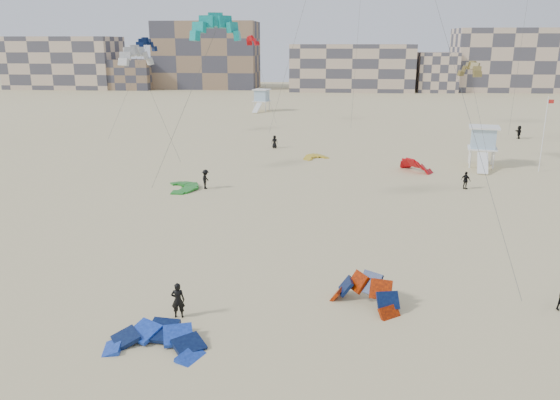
# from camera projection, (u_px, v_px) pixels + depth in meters

# --- Properties ---
(ground) EXTENTS (320.00, 320.00, 0.00)m
(ground) POSITION_uv_depth(u_px,v_px,m) (196.00, 337.00, 24.01)
(ground) COLOR #D0C08B
(ground) RESTS_ON ground
(kite_ground_blue) EXTENTS (4.67, 4.88, 2.45)m
(kite_ground_blue) POSITION_uv_depth(u_px,v_px,m) (155.00, 348.00, 23.16)
(kite_ground_blue) COLOR blue
(kite_ground_blue) RESTS_ON ground
(kite_ground_orange) EXTENTS (5.00, 4.98, 3.60)m
(kite_ground_orange) POSITION_uv_depth(u_px,v_px,m) (364.00, 305.00, 26.93)
(kite_ground_orange) COLOR red
(kite_ground_orange) RESTS_ON ground
(kite_ground_green) EXTENTS (4.97, 4.80, 0.80)m
(kite_ground_green) POSITION_uv_depth(u_px,v_px,m) (183.00, 188.00, 48.46)
(kite_ground_green) COLOR #1C8023
(kite_ground_green) RESTS_ON ground
(kite_ground_red_far) EXTENTS (5.27, 5.26, 3.81)m
(kite_ground_red_far) POSITION_uv_depth(u_px,v_px,m) (416.00, 171.00, 55.00)
(kite_ground_red_far) COLOR red
(kite_ground_red_far) RESTS_ON ground
(kite_ground_yellow) EXTENTS (3.92, 3.96, 1.27)m
(kite_ground_yellow) POSITION_uv_depth(u_px,v_px,m) (316.00, 158.00, 60.94)
(kite_ground_yellow) COLOR gold
(kite_ground_yellow) RESTS_ON ground
(kitesurfer_main) EXTENTS (0.69, 0.50, 1.75)m
(kitesurfer_main) POSITION_uv_depth(u_px,v_px,m) (178.00, 300.00, 25.52)
(kitesurfer_main) COLOR black
(kitesurfer_main) RESTS_ON ground
(kitesurfer_c) EXTENTS (0.74, 1.17, 1.72)m
(kitesurfer_c) POSITION_uv_depth(u_px,v_px,m) (206.00, 179.00, 48.11)
(kitesurfer_c) COLOR black
(kitesurfer_c) RESTS_ON ground
(kitesurfer_d) EXTENTS (0.93, 0.92, 1.58)m
(kitesurfer_d) POSITION_uv_depth(u_px,v_px,m) (466.00, 180.00, 48.01)
(kitesurfer_d) COLOR black
(kitesurfer_d) RESTS_ON ground
(kitesurfer_e) EXTENTS (0.85, 0.64, 1.55)m
(kitesurfer_e) POSITION_uv_depth(u_px,v_px,m) (275.00, 142.00, 66.74)
(kitesurfer_e) COLOR black
(kitesurfer_e) RESTS_ON ground
(kitesurfer_f) EXTENTS (0.67, 1.68, 1.77)m
(kitesurfer_f) POSITION_uv_depth(u_px,v_px,m) (519.00, 132.00, 73.20)
(kitesurfer_f) COLOR black
(kitesurfer_f) RESTS_ON ground
(kite_fly_teal_a) EXTENTS (8.43, 4.38, 13.46)m
(kite_fly_teal_a) POSITION_uv_depth(u_px,v_px,m) (216.00, 30.00, 38.77)
(kite_fly_teal_a) COLOR #0D9C9C
(kite_fly_teal_a) RESTS_ON ground
(kite_fly_grey) EXTENTS (5.69, 4.70, 11.39)m
(kite_fly_grey) POSITION_uv_depth(u_px,v_px,m) (136.00, 58.00, 50.75)
(kite_fly_grey) COLOR silver
(kite_fly_grey) RESTS_ON ground
(kite_fly_olive) EXTENTS (3.88, 6.90, 9.81)m
(kite_fly_olive) POSITION_uv_depth(u_px,v_px,m) (470.00, 71.00, 55.65)
(kite_fly_olive) COLOR olive
(kite_fly_olive) RESTS_ON ground
(kite_fly_navy) EXTENTS (4.50, 11.98, 12.14)m
(kite_fly_navy) POSITION_uv_depth(u_px,v_px,m) (146.00, 46.00, 73.62)
(kite_fly_navy) COLOR #0B1D48
(kite_fly_navy) RESTS_ON ground
(kite_fly_red) EXTENTS (6.47, 9.15, 12.79)m
(kite_fly_red) POSITION_uv_depth(u_px,v_px,m) (252.00, 41.00, 84.09)
(kite_fly_red) COLOR red
(kite_fly_red) RESTS_ON ground
(lifeguard_tower_near) EXTENTS (3.48, 6.03, 4.19)m
(lifeguard_tower_near) POSITION_uv_depth(u_px,v_px,m) (482.00, 147.00, 56.51)
(lifeguard_tower_near) COLOR white
(lifeguard_tower_near) RESTS_ON ground
(lifeguard_tower_far) EXTENTS (3.43, 5.87, 4.06)m
(lifeguard_tower_far) POSITION_uv_depth(u_px,v_px,m) (262.00, 100.00, 102.42)
(lifeguard_tower_far) COLOR white
(lifeguard_tower_far) RESTS_ON ground
(flagpole) EXTENTS (0.60, 0.09, 7.43)m
(flagpole) POSITION_uv_depth(u_px,v_px,m) (544.00, 133.00, 53.74)
(flagpole) COLOR white
(flagpole) RESTS_ON ground
(condo_west_a) EXTENTS (30.00, 15.00, 14.00)m
(condo_west_a) POSITION_uv_depth(u_px,v_px,m) (64.00, 63.00, 152.94)
(condo_west_a) COLOR #CBAF94
(condo_west_a) RESTS_ON ground
(condo_west_b) EXTENTS (28.00, 14.00, 18.00)m
(condo_west_b) POSITION_uv_depth(u_px,v_px,m) (207.00, 55.00, 152.43)
(condo_west_b) COLOR #84684F
(condo_west_b) RESTS_ON ground
(condo_mid) EXTENTS (32.00, 16.00, 12.00)m
(condo_mid) POSITION_uv_depth(u_px,v_px,m) (351.00, 68.00, 145.66)
(condo_mid) COLOR #CBAF94
(condo_mid) RESTS_ON ground
(condo_east) EXTENTS (26.00, 14.00, 16.00)m
(condo_east) POSITION_uv_depth(u_px,v_px,m) (504.00, 60.00, 143.24)
(condo_east) COLOR #CBAF94
(condo_east) RESTS_ON ground
(condo_fill_left) EXTENTS (12.00, 10.00, 8.00)m
(condo_fill_left) POSITION_uv_depth(u_px,v_px,m) (132.00, 74.00, 149.97)
(condo_fill_left) COLOR #84684F
(condo_fill_left) RESTS_ON ground
(condo_fill_right) EXTENTS (10.00, 10.00, 10.00)m
(condo_fill_right) POSITION_uv_depth(u_px,v_px,m) (436.00, 72.00, 141.95)
(condo_fill_right) COLOR #CBAF94
(condo_fill_right) RESTS_ON ground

